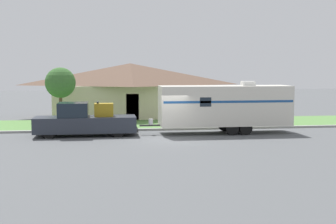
{
  "coord_description": "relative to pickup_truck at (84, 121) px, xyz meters",
  "views": [
    {
      "loc": [
        -3.79,
        -26.9,
        4.18
      ],
      "look_at": [
        0.18,
        1.85,
        1.4
      ],
      "focal_mm": 50.0,
      "sensor_mm": 36.0,
      "label": 1
    }
  ],
  "objects": [
    {
      "name": "mailbox",
      "position": [
        6.25,
        2.73,
        0.07
      ],
      "size": [
        0.48,
        0.2,
        1.26
      ],
      "color": "brown",
      "rests_on": "ground_plane"
    },
    {
      "name": "lawn_strip",
      "position": [
        4.98,
        5.55,
        -0.88
      ],
      "size": [
        80.0,
        7.0,
        0.03
      ],
      "color": "#568442",
      "rests_on": "ground_plane"
    },
    {
      "name": "travel_trailer",
      "position": [
        8.82,
        -0.0,
        0.86
      ],
      "size": [
        9.58,
        2.22,
        3.3
      ],
      "color": "black",
      "rests_on": "ground_plane"
    },
    {
      "name": "tree_in_yard",
      "position": [
        -1.9,
        5.81,
        2.16
      ],
      "size": [
        2.21,
        2.21,
        4.18
      ],
      "color": "brown",
      "rests_on": "ground_plane"
    },
    {
      "name": "pickup_truck",
      "position": [
        0.0,
        0.0,
        0.0
      ],
      "size": [
        6.24,
        1.93,
        2.11
      ],
      "color": "black",
      "rests_on": "ground_plane"
    },
    {
      "name": "ground_plane",
      "position": [
        4.98,
        -1.85,
        -0.9
      ],
      "size": [
        120.0,
        120.0,
        0.0
      ],
      "primitive_type": "plane",
      "color": "#515456"
    },
    {
      "name": "house_across_street",
      "position": [
        3.44,
        11.05,
        1.45
      ],
      "size": [
        13.43,
        6.6,
        4.52
      ],
      "color": "beige",
      "rests_on": "ground_plane"
    },
    {
      "name": "curb_strip",
      "position": [
        4.98,
        1.9,
        -0.83
      ],
      "size": [
        80.0,
        0.3,
        0.14
      ],
      "color": "#999993",
      "rests_on": "ground_plane"
    }
  ]
}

